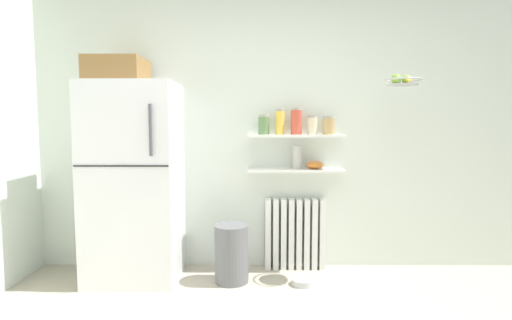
# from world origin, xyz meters

# --- Properties ---
(back_wall) EXTENTS (7.04, 0.10, 2.60)m
(back_wall) POSITION_xyz_m (0.00, 2.05, 1.30)
(back_wall) COLOR silver
(back_wall) RESTS_ON ground_plane
(refrigerator) EXTENTS (0.76, 0.66, 1.90)m
(refrigerator) POSITION_xyz_m (-1.23, 1.68, 0.89)
(refrigerator) COLOR silver
(refrigerator) RESTS_ON ground_plane
(radiator) EXTENTS (0.55, 0.12, 0.66)m
(radiator) POSITION_xyz_m (0.19, 1.92, 0.33)
(radiator) COLOR white
(radiator) RESTS_ON ground_plane
(wall_shelf_lower) EXTENTS (0.87, 0.22, 0.02)m
(wall_shelf_lower) POSITION_xyz_m (0.19, 1.89, 0.93)
(wall_shelf_lower) COLOR white
(wall_shelf_upper) EXTENTS (0.87, 0.22, 0.02)m
(wall_shelf_upper) POSITION_xyz_m (0.19, 1.89, 1.24)
(wall_shelf_upper) COLOR white
(storage_jar_0) EXTENTS (0.10, 0.10, 0.18)m
(storage_jar_0) POSITION_xyz_m (-0.10, 1.89, 1.34)
(storage_jar_0) COLOR #5B7F4C
(storage_jar_0) RESTS_ON wall_shelf_upper
(storage_jar_1) EXTENTS (0.08, 0.08, 0.23)m
(storage_jar_1) POSITION_xyz_m (0.05, 1.89, 1.37)
(storage_jar_1) COLOR yellow
(storage_jar_1) RESTS_ON wall_shelf_upper
(storage_jar_2) EXTENTS (0.10, 0.10, 0.24)m
(storage_jar_2) POSITION_xyz_m (0.19, 1.89, 1.37)
(storage_jar_2) COLOR #C64C38
(storage_jar_2) RESTS_ON wall_shelf_upper
(storage_jar_3) EXTENTS (0.09, 0.09, 0.17)m
(storage_jar_3) POSITION_xyz_m (0.34, 1.89, 1.34)
(storage_jar_3) COLOR beige
(storage_jar_3) RESTS_ON wall_shelf_upper
(storage_jar_4) EXTENTS (0.11, 0.11, 0.16)m
(storage_jar_4) POSITION_xyz_m (0.49, 1.89, 1.34)
(storage_jar_4) COLOR tan
(storage_jar_4) RESTS_ON wall_shelf_upper
(vase) EXTENTS (0.08, 0.08, 0.21)m
(vase) POSITION_xyz_m (0.21, 1.89, 1.05)
(vase) COLOR #B2ADA8
(vase) RESTS_ON wall_shelf_lower
(shelf_bowl) EXTENTS (0.16, 0.16, 0.07)m
(shelf_bowl) POSITION_xyz_m (0.37, 1.89, 0.98)
(shelf_bowl) COLOR orange
(shelf_bowl) RESTS_ON wall_shelf_lower
(trash_bin) EXTENTS (0.29, 0.29, 0.49)m
(trash_bin) POSITION_xyz_m (-0.38, 1.60, 0.25)
(trash_bin) COLOR slate
(trash_bin) RESTS_ON ground_plane
(pet_food_bowl) EXTENTS (0.19, 0.19, 0.05)m
(pet_food_bowl) POSITION_xyz_m (0.23, 1.54, 0.03)
(pet_food_bowl) COLOR #B7B7BC
(pet_food_bowl) RESTS_ON ground_plane
(hanging_fruit_basket) EXTENTS (0.31, 0.31, 0.09)m
(hanging_fruit_basket) POSITION_xyz_m (1.04, 1.60, 1.70)
(hanging_fruit_basket) COLOR #B2B2B7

